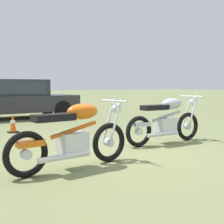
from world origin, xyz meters
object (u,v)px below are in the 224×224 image
object	(u,v)px
motorcycle_silver	(166,121)
traffic_cone	(13,124)
motorcycle_orange	(73,136)
car_charcoal	(13,97)

from	to	relation	value
motorcycle_silver	traffic_cone	world-z (taller)	motorcycle_silver
motorcycle_orange	motorcycle_silver	xyz separation A→B (m)	(2.52, 0.74, -0.00)
motorcycle_silver	traffic_cone	bearing A→B (deg)	125.11
traffic_cone	car_charcoal	bearing A→B (deg)	74.27
motorcycle_silver	car_charcoal	bearing A→B (deg)	101.34
car_charcoal	motorcycle_orange	bearing A→B (deg)	-97.78
motorcycle_orange	car_charcoal	distance (m)	7.47
motorcycle_orange	car_charcoal	size ratio (longest dim) A/B	0.45
motorcycle_orange	traffic_cone	world-z (taller)	motorcycle_orange
motorcycle_silver	car_charcoal	world-z (taller)	car_charcoal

